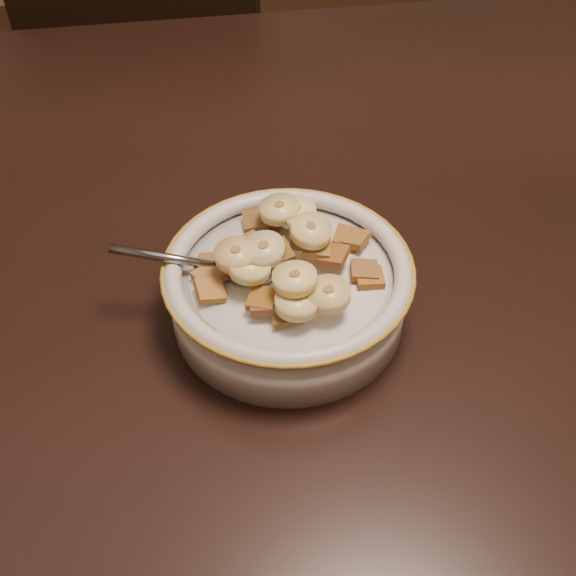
{
  "coord_description": "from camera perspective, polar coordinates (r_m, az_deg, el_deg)",
  "views": [
    {
      "loc": [
        0.02,
        -0.46,
        1.17
      ],
      "look_at": [
        0.06,
        -0.08,
        0.78
      ],
      "focal_mm": 45.0,
      "sensor_mm": 36.0,
      "label": 1
    }
  ],
  "objects": [
    {
      "name": "cereal_square_7",
      "position": [
        0.56,
        4.7,
        4.0
      ],
      "size": [
        0.03,
        0.03,
        0.01
      ],
      "primitive_type": "cube",
      "rotation": [
        -0.12,
        -0.08,
        2.72
      ],
      "color": "#935722",
      "rests_on": "milk"
    },
    {
      "name": "cereal_square_17",
      "position": [
        0.54,
        1.28,
        3.81
      ],
      "size": [
        0.02,
        0.02,
        0.01
      ],
      "primitive_type": "cube",
      "rotation": [
        0.12,
        0.03,
        2.93
      ],
      "color": "#9D5B22",
      "rests_on": "milk"
    },
    {
      "name": "cereal_square_5",
      "position": [
        0.54,
        -3.82,
        2.42
      ],
      "size": [
        0.02,
        0.02,
        0.01
      ],
      "primitive_type": "cube",
      "rotation": [
        0.21,
        0.07,
        3.08
      ],
      "color": "brown",
      "rests_on": "milk"
    },
    {
      "name": "chair",
      "position": [
        1.23,
        -11.52,
        11.27
      ],
      "size": [
        0.54,
        0.54,
        0.99
      ],
      "primitive_type": "cube",
      "rotation": [
        0.0,
        0.0,
        -0.27
      ],
      "color": "black",
      "rests_on": "floor"
    },
    {
      "name": "table",
      "position": [
        0.64,
        -6.55,
        1.46
      ],
      "size": [
        1.43,
        0.95,
        0.04
      ],
      "primitive_type": "cube",
      "rotation": [
        0.0,
        0.0,
        0.03
      ],
      "color": "black",
      "rests_on": "floor"
    },
    {
      "name": "cereal_square_6",
      "position": [
        0.52,
        -0.84,
        2.78
      ],
      "size": [
        0.03,
        0.03,
        0.01
      ],
      "primitive_type": "cube",
      "rotation": [
        0.16,
        -0.13,
        0.29
      ],
      "color": "brown",
      "rests_on": "milk"
    },
    {
      "name": "cereal_square_12",
      "position": [
        0.53,
        -6.26,
        0.96
      ],
      "size": [
        0.03,
        0.03,
        0.01
      ],
      "primitive_type": "cube",
      "rotation": [
        -0.03,
        0.02,
        2.16
      ],
      "color": "#9D6334",
      "rests_on": "milk"
    },
    {
      "name": "cereal_square_14",
      "position": [
        0.57,
        0.95,
        5.07
      ],
      "size": [
        0.03,
        0.03,
        0.01
      ],
      "primitive_type": "cube",
      "rotation": [
        -0.04,
        -0.18,
        0.38
      ],
      "color": "#965E1B",
      "rests_on": "milk"
    },
    {
      "name": "cereal_square_10",
      "position": [
        0.54,
        6.46,
        0.85
      ],
      "size": [
        0.02,
        0.02,
        0.01
      ],
      "primitive_type": "cube",
      "rotation": [
        0.05,
        -0.02,
        1.55
      ],
      "color": "#97631B",
      "rests_on": "milk"
    },
    {
      "name": "banana_slice_4",
      "position": [
        0.53,
        1.82,
        4.55
      ],
      "size": [
        0.03,
        0.03,
        0.02
      ],
      "primitive_type": "cylinder",
      "rotation": [
        0.14,
        -0.12,
        1.64
      ],
      "color": "#CEBD6F",
      "rests_on": "milk"
    },
    {
      "name": "banana_slice_6",
      "position": [
        0.49,
        0.71,
        -1.17
      ],
      "size": [
        0.03,
        0.03,
        0.01
      ],
      "primitive_type": "cylinder",
      "rotation": [
        0.04,
        0.09,
        1.56
      ],
      "color": "#FFE07C",
      "rests_on": "milk"
    },
    {
      "name": "cereal_square_0",
      "position": [
        0.56,
        5.26,
        3.89
      ],
      "size": [
        0.03,
        0.03,
        0.01
      ],
      "primitive_type": "cube",
      "rotation": [
        -0.22,
        0.02,
        0.92
      ],
      "color": "olive",
      "rests_on": "milk"
    },
    {
      "name": "cereal_bowl",
      "position": [
        0.56,
        0.0,
        -0.61
      ],
      "size": [
        0.18,
        0.18,
        0.04
      ],
      "primitive_type": "cylinder",
      "color": "#AFACA5",
      "rests_on": "table"
    },
    {
      "name": "cereal_square_2",
      "position": [
        0.58,
        -2.56,
        5.4
      ],
      "size": [
        0.02,
        0.02,
        0.01
      ],
      "primitive_type": "cube",
      "rotation": [
        -0.18,
        0.16,
        3.11
      ],
      "color": "brown",
      "rests_on": "milk"
    },
    {
      "name": "cereal_square_3",
      "position": [
        0.53,
        3.6,
        2.6
      ],
      "size": [
        0.03,
        0.03,
        0.01
      ],
      "primitive_type": "cube",
      "rotation": [
        -0.04,
        0.16,
        2.64
      ],
      "color": "brown",
      "rests_on": "milk"
    },
    {
      "name": "cereal_square_8",
      "position": [
        0.54,
        2.3,
        3.18
      ],
      "size": [
        0.02,
        0.02,
        0.01
      ],
      "primitive_type": "cube",
      "rotation": [
        -0.03,
        -0.05,
        2.92
      ],
      "color": "olive",
      "rests_on": "milk"
    },
    {
      "name": "cereal_square_16",
      "position": [
        0.58,
        -1.31,
        5.51
      ],
      "size": [
        0.03,
        0.03,
        0.01
      ],
      "primitive_type": "cube",
      "rotation": [
        -0.13,
        0.03,
        2.69
      ],
      "color": "brown",
      "rests_on": "milk"
    },
    {
      "name": "cereal_square_11",
      "position": [
        0.55,
        -6.19,
        2.04
      ],
      "size": [
        0.02,
        0.02,
        0.01
      ],
      "primitive_type": "cube",
      "rotation": [
        0.23,
        0.13,
        2.93
      ],
      "color": "brown",
      "rests_on": "milk"
    },
    {
      "name": "cereal_square_15",
      "position": [
        0.55,
        -2.76,
        3.52
      ],
      "size": [
        0.03,
        0.03,
        0.01
      ],
      "primitive_type": "cube",
      "rotation": [
        0.23,
        -0.13,
        2.29
      ],
      "color": "brown",
      "rests_on": "milk"
    },
    {
      "name": "cereal_square_13",
      "position": [
        0.51,
        -1.99,
        -0.89
      ],
      "size": [
        0.03,
        0.03,
        0.01
      ],
      "primitive_type": "cube",
      "rotation": [
        -0.07,
        0.1,
        2.75
      ],
      "color": "brown",
      "rests_on": "milk"
    },
    {
      "name": "banana_slice_0",
      "position": [
        0.52,
        -1.95,
        3.02
      ],
      "size": [
        0.03,
        0.03,
        0.01
      ],
      "primitive_type": "cylinder",
      "rotation": [
        -0.11,
        -0.09,
        1.47
      ],
      "color": "#D1BC8C",
      "rests_on": "milk"
    },
    {
      "name": "cereal_square_1",
      "position": [
        0.54,
        6.05,
        1.38
      ],
      "size": [
        0.02,
        0.02,
        0.01
      ],
      "primitive_type": "cube",
      "rotation": [
        0.06,
        0.01,
        1.43
      ],
      "color": "brown",
      "rests_on": "milk"
    },
    {
      "name": "milk",
      "position": [
        0.54,
        0.0,
        0.98
      ],
      "size": [
        0.15,
        0.15,
        0.0
      ],
      "primitive_type": "cylinder",
      "color": "white",
      "rests_on": "cereal_bowl"
    },
    {
      "name": "banana_slice_3",
      "position": [
        0.51,
        -3.05,
        1.75
      ],
      "size": [
        0.04,
        0.04,
        0.01
      ],
      "primitive_type": "cylinder",
      "rotation": [
        0.1,
        -0.02,
        1.35
      ],
      "color": "#FBDA79",
      "rests_on": "milk"
    },
    {
      "name": "banana_slice_2",
      "position": [
        0.56,
        -0.68,
        6.24
      ],
      "size": [
        0.04,
        0.04,
        0.01
      ],
      "primitive_type": "cylinder",
      "rotation": [
        0.02,
        0.09,
        2.91
      ],
      "color": "#E8D97C",
      "rests_on": "milk"
    },
    {
      "name": "cereal_square_18",
      "position": [
        0.51,
        -1.83,
        -1.35
      ],
      "size": [
        0.02,
        0.02,
        0.01
      ],
      "primitive_type": "cube",
      "rotation": [
        0.19,
        0.06,
        3.05
      ],
      "color": "brown",
      "rests_on": "milk"
    },
    {
      "name": "spoon",
      "position": [
        0.54,
        -3.07,
        1.39
      ],
      "size": [
        0.05,
        0.04,
        0.01
      ],
      "primitive_type": "ellipsoid",
      "rotation": [
        0.0,
        0.0,
        4.56
      ],
      "color": "gray",
      "rests_on": "cereal_bowl"
    },
    {
      "name": "banana_slice_7",
      "position": [
        0.56,
        0.65,
        5.99
      ],
      "size": [
        0.04,
        0.04,
        0.01
      ],
      "primitive_type": "cylinder",
      "rotation": [
        -0.04,
        -0.08,
        2.28
      ],
      "color": "#FEF28A",
      "rests_on": "milk"
    },
    {
      "name": "cereal_square_9",
      "position": [
        0.58,
        -0.47,
        5.76
      ],
      "size": [
        0.02,
        0.02,
        0.01
      ],
      "primitive_type": "cube",
      "rotation": [
        -0.05,
        0.06,
        3.01
      ],
      "color": "#935E21",
      "rests_on": "milk"
    },
    {
      "name": "cereal_square_20",
      "position": [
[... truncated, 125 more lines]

